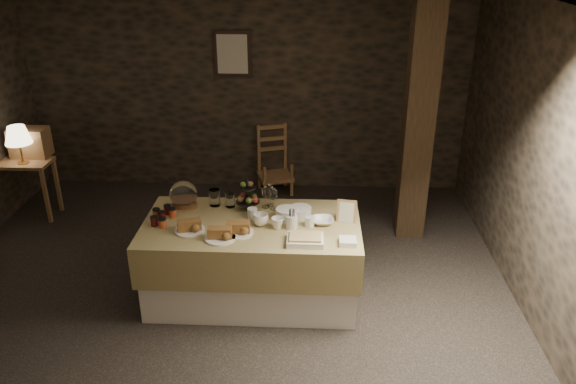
{
  "coord_description": "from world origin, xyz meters",
  "views": [
    {
      "loc": [
        0.85,
        -4.38,
        3.07
      ],
      "look_at": [
        0.63,
        0.2,
        0.96
      ],
      "focal_mm": 35.0,
      "sensor_mm": 36.0,
      "label": 1
    }
  ],
  "objects_px": {
    "wine_rack": "(30,142)",
    "chair": "(276,163)",
    "table_lamp": "(18,135)",
    "buffet_table": "(252,254)",
    "console_table": "(23,172)",
    "fruit_stand": "(248,198)",
    "timber_column": "(418,122)"
  },
  "relations": [
    {
      "from": "timber_column",
      "to": "fruit_stand",
      "type": "xyz_separation_m",
      "value": [
        -1.68,
        -1.05,
        -0.42
      ]
    },
    {
      "from": "chair",
      "to": "fruit_stand",
      "type": "relative_size",
      "value": 2.19
    },
    {
      "from": "timber_column",
      "to": "fruit_stand",
      "type": "height_order",
      "value": "timber_column"
    },
    {
      "from": "console_table",
      "to": "table_lamp",
      "type": "xyz_separation_m",
      "value": [
        0.05,
        -0.05,
        0.46
      ]
    },
    {
      "from": "buffet_table",
      "to": "fruit_stand",
      "type": "height_order",
      "value": "fruit_stand"
    },
    {
      "from": "console_table",
      "to": "wine_rack",
      "type": "height_order",
      "value": "wine_rack"
    },
    {
      "from": "wine_rack",
      "to": "chair",
      "type": "relative_size",
      "value": 0.62
    },
    {
      "from": "buffet_table",
      "to": "console_table",
      "type": "xyz_separation_m",
      "value": [
        -2.82,
        1.49,
        0.13
      ]
    },
    {
      "from": "buffet_table",
      "to": "timber_column",
      "type": "relative_size",
      "value": 0.74
    },
    {
      "from": "buffet_table",
      "to": "chair",
      "type": "bearing_deg",
      "value": 88.84
    },
    {
      "from": "buffet_table",
      "to": "console_table",
      "type": "height_order",
      "value": "buffet_table"
    },
    {
      "from": "wine_rack",
      "to": "fruit_stand",
      "type": "xyz_separation_m",
      "value": [
        2.72,
        -1.41,
        0.01
      ]
    },
    {
      "from": "timber_column",
      "to": "wine_rack",
      "type": "bearing_deg",
      "value": 175.24
    },
    {
      "from": "wine_rack",
      "to": "timber_column",
      "type": "bearing_deg",
      "value": -4.76
    },
    {
      "from": "table_lamp",
      "to": "fruit_stand",
      "type": "distance_m",
      "value": 2.96
    },
    {
      "from": "table_lamp",
      "to": "chair",
      "type": "distance_m",
      "value": 3.04
    },
    {
      "from": "wine_rack",
      "to": "chair",
      "type": "xyz_separation_m",
      "value": [
        2.82,
        0.7,
        -0.48
      ]
    },
    {
      "from": "console_table",
      "to": "wine_rack",
      "type": "xyz_separation_m",
      "value": [
        0.05,
        0.18,
        0.3
      ]
    },
    {
      "from": "table_lamp",
      "to": "wine_rack",
      "type": "xyz_separation_m",
      "value": [
        0.0,
        0.23,
        -0.16
      ]
    },
    {
      "from": "console_table",
      "to": "table_lamp",
      "type": "bearing_deg",
      "value": -45.0
    },
    {
      "from": "buffet_table",
      "to": "timber_column",
      "type": "distance_m",
      "value": 2.25
    },
    {
      "from": "chair",
      "to": "timber_column",
      "type": "xyz_separation_m",
      "value": [
        1.57,
        -1.06,
        0.91
      ]
    },
    {
      "from": "buffet_table",
      "to": "fruit_stand",
      "type": "distance_m",
      "value": 0.52
    },
    {
      "from": "buffet_table",
      "to": "console_table",
      "type": "distance_m",
      "value": 3.2
    },
    {
      "from": "table_lamp",
      "to": "wine_rack",
      "type": "height_order",
      "value": "table_lamp"
    },
    {
      "from": "chair",
      "to": "timber_column",
      "type": "bearing_deg",
      "value": -51.83
    },
    {
      "from": "timber_column",
      "to": "fruit_stand",
      "type": "distance_m",
      "value": 2.02
    },
    {
      "from": "wine_rack",
      "to": "fruit_stand",
      "type": "relative_size",
      "value": 1.35
    },
    {
      "from": "buffet_table",
      "to": "table_lamp",
      "type": "xyz_separation_m",
      "value": [
        -2.77,
        1.44,
        0.59
      ]
    },
    {
      "from": "wine_rack",
      "to": "console_table",
      "type": "bearing_deg",
      "value": -105.52
    },
    {
      "from": "console_table",
      "to": "table_lamp",
      "type": "relative_size",
      "value": 1.58
    },
    {
      "from": "chair",
      "to": "timber_column",
      "type": "distance_m",
      "value": 2.11
    }
  ]
}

